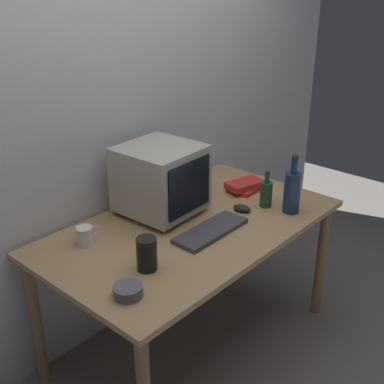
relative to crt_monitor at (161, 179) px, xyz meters
name	(u,v)px	position (x,y,z in m)	size (l,w,h in m)	color
ground_plane	(192,341)	(0.01, -0.21, -0.95)	(6.00, 6.00, 0.00)	slate
back_wall	(121,112)	(0.01, 0.30, 0.30)	(4.00, 0.08, 2.50)	silver
desk	(192,239)	(0.01, -0.21, -0.28)	(1.55, 0.89, 0.76)	tan
crt_monitor	(161,179)	(0.00, 0.00, 0.00)	(0.40, 0.40, 0.37)	#B2AD9E
keyboard	(211,231)	(0.01, -0.34, -0.18)	(0.42, 0.15, 0.02)	#3F3F47
computer_mouse	(242,208)	(0.30, -0.31, -0.17)	(0.06, 0.10, 0.04)	black
bottle_tall	(292,191)	(0.47, -0.50, -0.07)	(0.09, 0.09, 0.33)	navy
bottle_short	(266,193)	(0.44, -0.37, -0.11)	(0.07, 0.07, 0.21)	#1E4C23
book_stack	(245,186)	(0.53, -0.16, -0.16)	(0.24, 0.17, 0.06)	red
mug	(85,236)	(-0.47, 0.03, -0.15)	(0.12, 0.08, 0.09)	white
cd_spindle	(128,291)	(-0.61, -0.42, -0.17)	(0.12, 0.12, 0.04)	#595B66
metal_canister	(147,254)	(-0.43, -0.34, -0.12)	(0.09, 0.09, 0.15)	black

